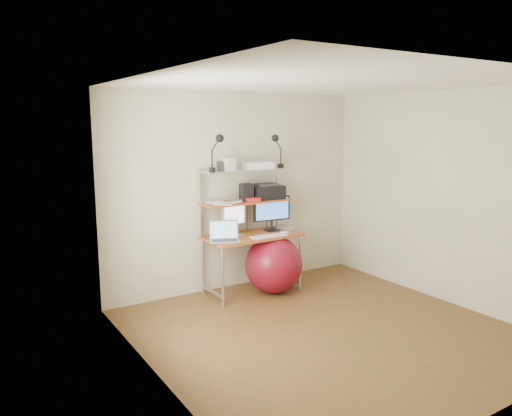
% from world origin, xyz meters
% --- Properties ---
extents(room, '(3.60, 3.60, 3.60)m').
position_xyz_m(room, '(0.00, 0.00, 1.25)').
color(room, brown).
rests_on(room, ground).
extents(computer_desk, '(1.20, 0.60, 1.57)m').
position_xyz_m(computer_desk, '(0.00, 1.50, 0.96)').
color(computer_desk, '#A85820').
rests_on(computer_desk, ground).
extents(desktop, '(1.20, 0.60, 0.00)m').
position_xyz_m(desktop, '(0.00, 1.44, 0.74)').
color(desktop, '#A85820').
rests_on(desktop, computer_desk).
extents(mid_shelf, '(1.18, 0.34, 0.00)m').
position_xyz_m(mid_shelf, '(0.00, 1.57, 1.15)').
color(mid_shelf, '#A85820').
rests_on(mid_shelf, computer_desk).
extents(top_shelf, '(1.18, 0.34, 0.00)m').
position_xyz_m(top_shelf, '(0.00, 1.57, 1.55)').
color(top_shelf, '#BABBC0').
rests_on(top_shelf, computer_desk).
extents(floor, '(3.60, 3.60, 0.00)m').
position_xyz_m(floor, '(0.00, 0.00, 0.00)').
color(floor, brown).
rests_on(floor, ground).
extents(wall_outlet, '(0.08, 0.01, 0.12)m').
position_xyz_m(wall_outlet, '(0.85, 1.79, 0.30)').
color(wall_outlet, silver).
rests_on(wall_outlet, room).
extents(monitor_silver, '(0.41, 0.21, 0.47)m').
position_xyz_m(monitor_silver, '(-0.19, 1.55, 0.99)').
color(monitor_silver, '#A9A9AE').
rests_on(monitor_silver, desktop).
extents(monitor_black, '(0.52, 0.16, 0.52)m').
position_xyz_m(monitor_black, '(0.36, 1.53, 1.00)').
color(monitor_black, black).
rests_on(monitor_black, desktop).
extents(laptop, '(0.43, 0.39, 0.30)m').
position_xyz_m(laptop, '(-0.45, 1.34, 0.79)').
color(laptop, '#B3B3B7').
rests_on(laptop, desktop).
extents(keyboard, '(0.47, 0.17, 0.01)m').
position_xyz_m(keyboard, '(0.13, 1.26, 0.75)').
color(keyboard, silver).
rests_on(keyboard, desktop).
extents(mouse, '(0.09, 0.06, 0.02)m').
position_xyz_m(mouse, '(0.39, 1.28, 0.75)').
color(mouse, silver).
rests_on(mouse, desktop).
extents(mac_mini, '(0.26, 0.26, 0.04)m').
position_xyz_m(mac_mini, '(0.52, 1.52, 0.76)').
color(mac_mini, '#B3B3B7').
rests_on(mac_mini, desktop).
extents(phone, '(0.10, 0.15, 0.01)m').
position_xyz_m(phone, '(-0.01, 1.31, 0.75)').
color(phone, black).
rests_on(phone, desktop).
extents(printer, '(0.44, 0.32, 0.20)m').
position_xyz_m(printer, '(0.32, 1.59, 1.24)').
color(printer, black).
rests_on(printer, mid_shelf).
extents(nas_cube, '(0.16, 0.16, 0.22)m').
position_xyz_m(nas_cube, '(0.01, 1.59, 1.26)').
color(nas_cube, black).
rests_on(nas_cube, mid_shelf).
extents(red_box, '(0.20, 0.15, 0.05)m').
position_xyz_m(red_box, '(0.04, 1.49, 1.18)').
color(red_box, '#AC1B1F').
rests_on(red_box, mid_shelf).
extents(scanner, '(0.40, 0.30, 0.10)m').
position_xyz_m(scanner, '(0.18, 1.58, 1.60)').
color(scanner, silver).
rests_on(scanner, top_shelf).
extents(box_white, '(0.14, 0.13, 0.15)m').
position_xyz_m(box_white, '(-0.26, 1.54, 1.62)').
color(box_white, silver).
rests_on(box_white, top_shelf).
extents(box_grey, '(0.11, 0.11, 0.11)m').
position_xyz_m(box_grey, '(-0.32, 1.60, 1.60)').
color(box_grey, '#2E2E30').
rests_on(box_grey, top_shelf).
extents(clip_lamp_left, '(0.18, 0.10, 0.44)m').
position_xyz_m(clip_lamp_left, '(-0.45, 1.47, 1.87)').
color(clip_lamp_left, black).
rests_on(clip_lamp_left, top_shelf).
extents(clip_lamp_right, '(0.17, 0.09, 0.42)m').
position_xyz_m(clip_lamp_right, '(0.39, 1.48, 1.86)').
color(clip_lamp_right, black).
rests_on(clip_lamp_right, top_shelf).
extents(exercise_ball, '(0.73, 0.73, 0.73)m').
position_xyz_m(exercise_ball, '(0.22, 1.28, 0.36)').
color(exercise_ball, maroon).
rests_on(exercise_ball, floor).
extents(paper_stack, '(0.36, 0.41, 0.02)m').
position_xyz_m(paper_stack, '(-0.39, 1.57, 1.16)').
color(paper_stack, white).
rests_on(paper_stack, mid_shelf).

